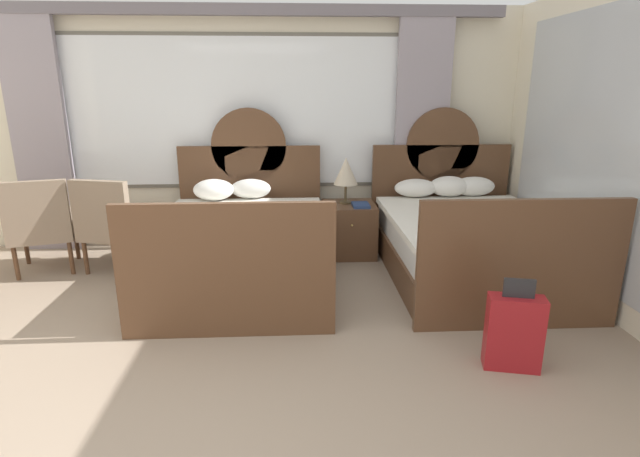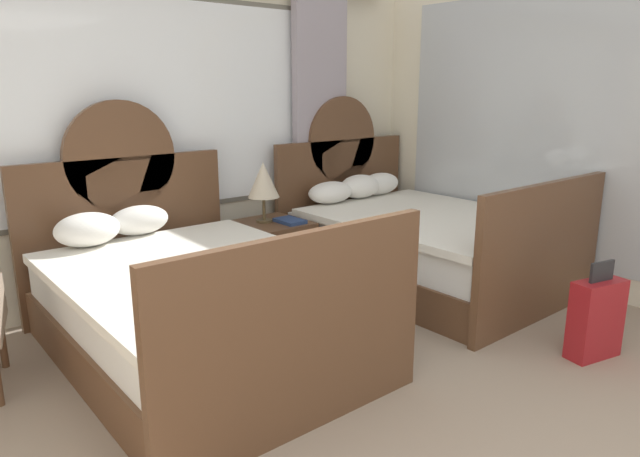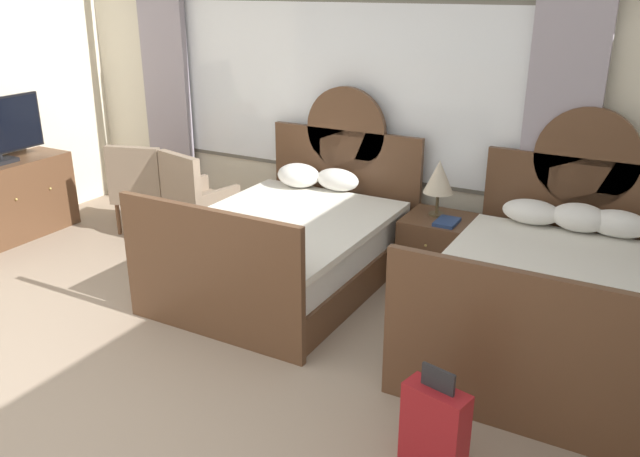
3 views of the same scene
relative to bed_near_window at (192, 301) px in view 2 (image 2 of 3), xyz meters
The scene contains 8 objects.
wall_back_window 1.62m from the bed_near_window, 97.45° to the left, with size 6.48×0.22×2.70m.
wall_right_mirror 3.44m from the bed_near_window, 18.87° to the right, with size 0.08×4.60×2.70m.
bed_near_window is the anchor object (origin of this frame).
bed_near_mirror 2.23m from the bed_near_window, ahead, with size 1.61×2.27×1.61m.
nightstand_between_beds 1.33m from the bed_near_window, 32.50° to the left, with size 0.58×0.60×0.58m.
table_lamp_on_nightstand 1.44m from the bed_near_window, 35.05° to the left, with size 0.27×0.27×0.51m.
book_on_nightstand 1.39m from the bed_near_window, 25.84° to the left, with size 0.18×0.26×0.03m.
suitcase_on_floor 2.59m from the bed_near_window, 40.81° to the right, with size 0.39×0.23×0.64m.
Camera 2 is at (-1.40, -0.38, 1.71)m, focal length 31.87 mm.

